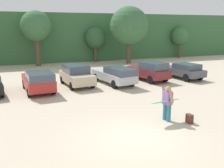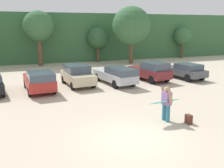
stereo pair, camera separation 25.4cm
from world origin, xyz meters
name	(u,v)px [view 1 (the left image)]	position (x,y,z in m)	size (l,w,h in m)	color
ground_plane	(135,139)	(0.00, 0.00, 0.00)	(120.00, 120.00, 0.00)	beige
hillside_ridge	(46,37)	(0.00, 30.51, 3.21)	(108.00, 12.00, 6.43)	#38663D
tree_far_left	(36,27)	(-2.01, 22.75, 4.66)	(3.61, 3.61, 6.54)	brown
tree_far_right	(95,38)	(5.58, 23.84, 3.15)	(2.85, 2.85, 4.61)	brown
tree_center_left	(129,26)	(9.14, 20.88, 4.76)	(4.80, 4.80, 7.18)	brown
tree_right	(180,36)	(18.79, 23.68, 3.22)	(2.62, 2.62, 4.57)	brown
parked_car_red	(38,81)	(-3.11, 9.71, 0.83)	(2.15, 4.45, 1.58)	#B72D28
parked_car_champagne	(76,75)	(-0.05, 10.76, 0.87)	(2.22, 4.12, 1.68)	beige
parked_car_silver	(115,75)	(3.02, 10.08, 0.81)	(2.49, 5.10, 1.49)	silver
parked_car_maroon	(149,71)	(6.41, 10.43, 0.87)	(2.51, 4.38, 1.69)	maroon
parked_car_dark_gray	(183,70)	(9.78, 10.13, 0.76)	(2.41, 4.38, 1.42)	#4C4F54
person_adult	(167,101)	(2.44, 1.40, 1.01)	(0.39, 0.90, 1.79)	teal
surfboard_teal	(165,101)	(2.31, 1.36, 1.04)	(1.91, 0.79, 0.23)	teal
backpack_dropped	(189,119)	(3.30, 0.69, 0.22)	(0.24, 0.34, 0.45)	#592D23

